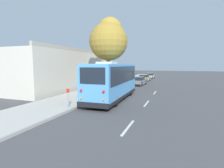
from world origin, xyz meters
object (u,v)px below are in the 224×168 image
Objects in this scene: street_tree at (109,39)px; parked_sedan_tan at (144,78)px; parked_sedan_silver at (150,76)px; sign_post_far at (80,94)px; parked_sedan_gray at (139,81)px; sign_post_near at (68,98)px; shuttle_bus at (113,80)px.

parked_sedan_tan is at bearing -7.09° from street_tree.
parked_sedan_silver is 29.26m from sign_post_far.
parked_sedan_gray is 6.55m from parked_sedan_tan.
parked_sedan_tan reaches higher than parked_sedan_gray.
sign_post_near is (-30.89, 1.40, 0.27)m from parked_sedan_silver.
shuttle_bus is 6.70m from street_tree.
shuttle_bus reaches higher than sign_post_near.
parked_sedan_gray is 9.96m from street_tree.
parked_sedan_tan is 3.01× the size of sign_post_far.
street_tree reaches higher than parked_sedan_gray.
parked_sedan_gray is at bearing -1.00° from shuttle_bus.
street_tree is (-7.96, 2.07, 5.61)m from parked_sedan_gray.
sign_post_far is (-15.51, 1.61, 0.31)m from parked_sedan_gray.
parked_sedan_gray is 15.60m from sign_post_far.
sign_post_near is (-17.18, 1.61, 0.25)m from parked_sedan_gray.
parked_sedan_gray is 3.14× the size of sign_post_far.
sign_post_far is (-2.95, 1.74, -0.93)m from shuttle_bus.
parked_sedan_tan is 15.66m from street_tree.
sign_post_far is at bearing 147.87° from shuttle_bus.
shuttle_bus is at bearing -176.51° from parked_sedan_gray.
sign_post_near reaches higher than parked_sedan_gray.
parked_sedan_silver is 0.50× the size of street_tree.
street_tree is 9.23m from sign_post_far.
parked_sedan_gray is 3.40× the size of sign_post_near.
shuttle_bus reaches higher than parked_sedan_silver.
shuttle_bus is at bearing -20.64° from sign_post_near.
sign_post_near is at bearing -179.43° from parked_sedan_tan.
sign_post_near is at bearing 177.54° from parked_sedan_gray.
parked_sedan_gray is 1.08× the size of parked_sedan_silver.
street_tree is at bearing 23.95° from shuttle_bus.
street_tree is (-21.68, 1.85, 5.63)m from parked_sedan_silver.
parked_sedan_silver is 30.93m from sign_post_near.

